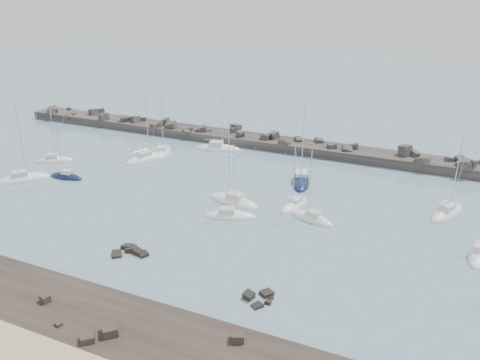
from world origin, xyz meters
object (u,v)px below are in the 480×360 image
(sailboat_0, at_px, (55,161))
(sailboat_9, at_px, (311,219))
(sailboat_2, at_px, (66,177))
(sailboat_3, at_px, (146,159))
(sailboat_7, at_px, (230,216))
(sailboat_10, at_px, (480,254))
(sailboat_6, at_px, (295,206))
(sailboat_4, at_px, (219,149))
(sailboat_1, at_px, (163,152))
(sailboat_5, at_px, (233,202))
(sailboat_8, at_px, (301,181))
(sailboat_12, at_px, (447,213))
(sailboat_13, at_px, (24,179))

(sailboat_0, distance_m, sailboat_9, 52.01)
(sailboat_2, xyz_separation_m, sailboat_3, (7.67, 13.45, 0.00))
(sailboat_7, xyz_separation_m, sailboat_10, (33.16, 3.09, 0.02))
(sailboat_3, bearing_deg, sailboat_6, -14.30)
(sailboat_4, height_order, sailboat_10, sailboat_4)
(sailboat_1, distance_m, sailboat_10, 59.93)
(sailboat_0, height_order, sailboat_5, sailboat_5)
(sailboat_9, bearing_deg, sailboat_6, 137.98)
(sailboat_0, xyz_separation_m, sailboat_8, (46.39, 9.18, 0.01))
(sailboat_3, relative_size, sailboat_12, 1.05)
(sailboat_5, height_order, sailboat_13, sailboat_5)
(sailboat_1, height_order, sailboat_7, sailboat_1)
(sailboat_0, relative_size, sailboat_8, 0.75)
(sailboat_2, distance_m, sailboat_12, 62.87)
(sailboat_0, xyz_separation_m, sailboat_5, (39.13, -2.94, 0.01))
(sailboat_13, bearing_deg, sailboat_1, 56.51)
(sailboat_5, bearing_deg, sailboat_6, 14.94)
(sailboat_1, xyz_separation_m, sailboat_4, (9.43, 6.37, 0.02))
(sailboat_2, height_order, sailboat_6, sailboat_6)
(sailboat_5, bearing_deg, sailboat_13, -170.18)
(sailboat_12, relative_size, sailboat_13, 0.96)
(sailboat_0, distance_m, sailboat_5, 39.24)
(sailboat_0, xyz_separation_m, sailboat_2, (8.02, -5.62, 0.01))
(sailboat_0, height_order, sailboat_4, sailboat_4)
(sailboat_6, bearing_deg, sailboat_4, 139.17)
(sailboat_8, bearing_deg, sailboat_0, -168.81)
(sailboat_2, bearing_deg, sailboat_3, 60.30)
(sailboat_0, bearing_deg, sailboat_2, -35.02)
(sailboat_5, distance_m, sailboat_10, 34.80)
(sailboat_6, bearing_deg, sailboat_13, -169.15)
(sailboat_4, height_order, sailboat_13, sailboat_4)
(sailboat_0, bearing_deg, sailboat_8, 11.19)
(sailboat_0, xyz_separation_m, sailboat_10, (73.89, -4.57, 0.01))
(sailboat_9, bearing_deg, sailboat_2, -177.48)
(sailboat_3, bearing_deg, sailboat_1, 80.72)
(sailboat_2, distance_m, sailboat_7, 32.77)
(sailboat_3, bearing_deg, sailboat_9, -17.65)
(sailboat_1, xyz_separation_m, sailboat_12, (53.33, -6.46, 0.03))
(sailboat_4, distance_m, sailboat_6, 29.66)
(sailboat_1, relative_size, sailboat_8, 0.89)
(sailboat_3, relative_size, sailboat_9, 1.23)
(sailboat_7, relative_size, sailboat_12, 0.90)
(sailboat_0, xyz_separation_m, sailboat_9, (51.88, -3.69, 0.00))
(sailboat_0, bearing_deg, sailboat_1, 37.30)
(sailboat_9, bearing_deg, sailboat_10, -2.29)
(sailboat_2, distance_m, sailboat_9, 43.90)
(sailboat_4, xyz_separation_m, sailboat_6, (22.44, -19.39, -0.01))
(sailboat_2, relative_size, sailboat_10, 0.83)
(sailboat_4, height_order, sailboat_6, sailboat_4)
(sailboat_1, distance_m, sailboat_3, 4.77)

